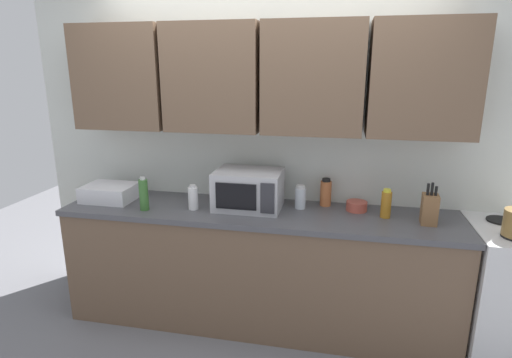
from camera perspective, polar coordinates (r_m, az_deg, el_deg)
The scene contains 11 objects.
wall_back_with_cabinets at distance 3.07m, azimuth 1.16°, elevation 9.18°, with size 3.73×0.38×2.60m.
counter_run at distance 3.18m, azimuth 0.26°, elevation -11.97°, with size 2.86×0.63×0.90m.
microwave at distance 3.01m, azimuth -1.04°, elevation -1.45°, with size 0.48×0.37×0.28m.
dish_rack at distance 3.41m, azimuth -19.46°, elevation -1.77°, with size 0.38×0.30×0.12m, color silver.
knife_block at distance 2.95m, azimuth 22.79°, elevation -3.81°, with size 0.11×0.13×0.28m.
bottle_green_oil at distance 3.08m, azimuth -15.20°, elevation -2.06°, with size 0.07×0.07×0.25m.
bottle_amber_vinegar at distance 2.97m, azimuth 17.48°, elevation -3.29°, with size 0.07×0.07×0.20m.
bottle_white_jar at distance 3.03m, azimuth -8.66°, elevation -2.58°, with size 0.07×0.07×0.18m.
bottle_spice_jar at distance 3.12m, azimuth 9.58°, elevation -1.86°, with size 0.08×0.08×0.21m.
bottle_clear_tall at distance 3.04m, azimuth 6.13°, elevation -2.53°, with size 0.08×0.08×0.17m.
bowl_ceramic_small at distance 3.07m, azimuth 13.69°, elevation -3.63°, with size 0.15×0.15×0.07m, color #B24C3D.
Camera 1 is at (0.57, -3.07, 1.91)m, focal length 29.04 mm.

